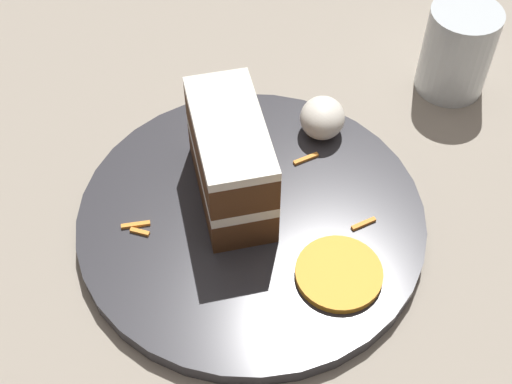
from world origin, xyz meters
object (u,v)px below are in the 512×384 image
(cake_slice, at_px, (236,160))
(drinking_glass, at_px, (460,56))
(cream_dollop, at_px, (327,118))
(orange_garnish, at_px, (344,274))
(plate, at_px, (256,220))

(cake_slice, height_order, drinking_glass, cake_slice)
(cream_dollop, bearing_deg, orange_garnish, 9.93)
(orange_garnish, xyz_separation_m, drinking_glass, (-0.27, 0.10, 0.02))
(plate, distance_m, cream_dollop, 0.13)
(orange_garnish, bearing_deg, plate, -123.20)
(drinking_glass, bearing_deg, cake_slice, -46.43)
(plate, relative_size, cream_dollop, 6.48)
(plate, distance_m, orange_garnish, 0.10)
(cake_slice, distance_m, orange_garnish, 0.13)
(orange_garnish, bearing_deg, cream_dollop, -170.07)
(cream_dollop, bearing_deg, cake_slice, -39.59)
(plate, height_order, orange_garnish, orange_garnish)
(plate, xyz_separation_m, drinking_glass, (-0.21, 0.18, 0.03))
(orange_garnish, height_order, drinking_glass, drinking_glass)
(cream_dollop, distance_m, orange_garnish, 0.17)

